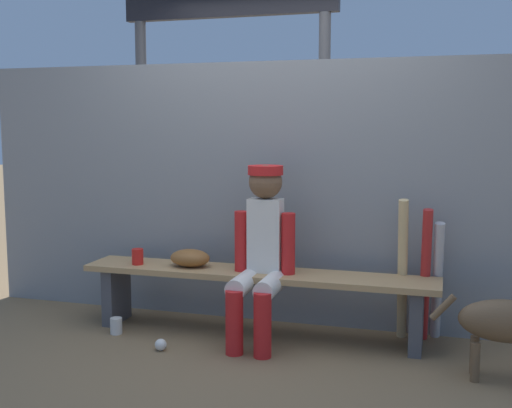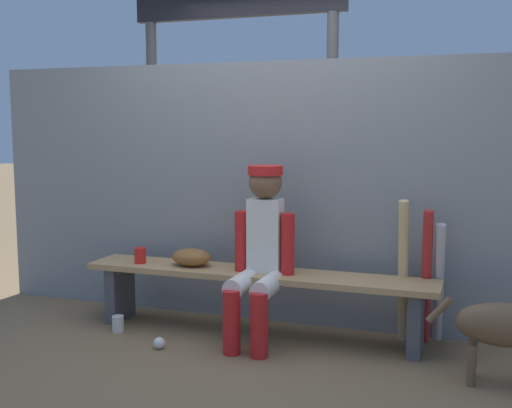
# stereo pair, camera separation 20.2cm
# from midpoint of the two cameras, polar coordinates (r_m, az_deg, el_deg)

# --- Properties ---
(ground_plane) EXTENTS (30.00, 30.00, 0.00)m
(ground_plane) POSITION_cam_midpoint_polar(r_m,az_deg,el_deg) (4.37, -1.35, -11.67)
(ground_plane) COLOR brown
(chainlink_fence) EXTENTS (4.45, 0.03, 1.85)m
(chainlink_fence) POSITION_cam_midpoint_polar(r_m,az_deg,el_deg) (4.50, -0.01, 0.93)
(chainlink_fence) COLOR gray
(chainlink_fence) RESTS_ON ground_plane
(dugout_bench) EXTENTS (2.39, 0.36, 0.44)m
(dugout_bench) POSITION_cam_midpoint_polar(r_m,az_deg,el_deg) (4.28, -1.36, -7.30)
(dugout_bench) COLOR tan
(dugout_bench) RESTS_ON ground_plane
(player_seated) EXTENTS (0.41, 0.55, 1.15)m
(player_seated) POSITION_cam_midpoint_polar(r_m,az_deg,el_deg) (4.09, -0.99, -3.95)
(player_seated) COLOR silver
(player_seated) RESTS_ON ground_plane
(baseball_glove) EXTENTS (0.28, 0.20, 0.12)m
(baseball_glove) POSITION_cam_midpoint_polar(r_m,az_deg,el_deg) (4.41, -7.25, -4.82)
(baseball_glove) COLOR brown
(baseball_glove) RESTS_ON dugout_bench
(bat_wood_natural) EXTENTS (0.07, 0.21, 0.94)m
(bat_wood_natural) POSITION_cam_midpoint_polar(r_m,az_deg,el_deg) (4.23, 11.66, -5.82)
(bat_wood_natural) COLOR tan
(bat_wood_natural) RESTS_ON ground_plane
(bat_aluminum_red) EXTENTS (0.08, 0.20, 0.89)m
(bat_aluminum_red) POSITION_cam_midpoint_polar(r_m,az_deg,el_deg) (4.24, 13.61, -6.26)
(bat_aluminum_red) COLOR #B22323
(bat_aluminum_red) RESTS_ON ground_plane
(bat_aluminum_silver) EXTENTS (0.08, 0.24, 0.80)m
(bat_aluminum_silver) POSITION_cam_midpoint_polar(r_m,az_deg,el_deg) (4.29, 14.65, -6.71)
(bat_aluminum_silver) COLOR #B7B7BC
(bat_aluminum_silver) RESTS_ON ground_plane
(baseball) EXTENTS (0.07, 0.07, 0.07)m
(baseball) POSITION_cam_midpoint_polar(r_m,az_deg,el_deg) (4.14, -9.96, -12.33)
(baseball) COLOR white
(baseball) RESTS_ON ground_plane
(cup_on_ground) EXTENTS (0.08, 0.08, 0.11)m
(cup_on_ground) POSITION_cam_midpoint_polar(r_m,az_deg,el_deg) (4.51, -13.70, -10.57)
(cup_on_ground) COLOR silver
(cup_on_ground) RESTS_ON ground_plane
(cup_on_bench) EXTENTS (0.08, 0.08, 0.11)m
(cup_on_bench) POSITION_cam_midpoint_polar(r_m,az_deg,el_deg) (4.53, -11.83, -4.65)
(cup_on_bench) COLOR red
(cup_on_bench) RESTS_ON dugout_bench
(scoreboard) EXTENTS (2.22, 0.27, 3.41)m
(scoreboard) POSITION_cam_midpoint_polar(r_m,az_deg,el_deg) (5.77, -2.93, 16.90)
(scoreboard) COLOR #3F3F42
(scoreboard) RESTS_ON ground_plane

